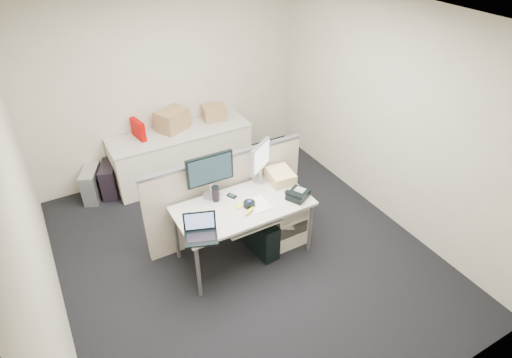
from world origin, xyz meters
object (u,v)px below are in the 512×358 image
desk (243,210)px  desk_phone (298,195)px  laptop (200,229)px  monitor_main (210,176)px

desk → desk_phone: size_ratio=6.24×
laptop → desk: bearing=44.2°
desk → laptop: bearing=-155.7°
desk → laptop: size_ratio=4.61×
desk → monitor_main: 0.52m
desk → monitor_main: (-0.23, 0.32, 0.33)m
monitor_main → desk_phone: bearing=-29.9°
desk → desk_phone: bearing=-16.7°
monitor_main → desk: bearing=-52.8°
desk_phone → desk: bearing=135.7°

